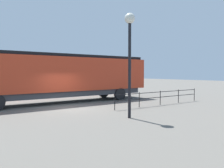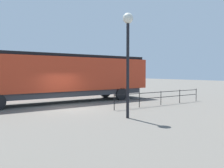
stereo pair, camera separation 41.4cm
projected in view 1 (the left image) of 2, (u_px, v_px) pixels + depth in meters
ground_plane at (71, 108)px, 15.88m from camera, size 120.00×120.00×0.00m
locomotive at (67, 76)px, 19.10m from camera, size 2.88×15.70×3.90m
lamp_post at (130, 41)px, 12.32m from camera, size 0.56×0.56×5.58m
platform_fence at (160, 96)px, 17.55m from camera, size 0.05×8.66×1.07m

